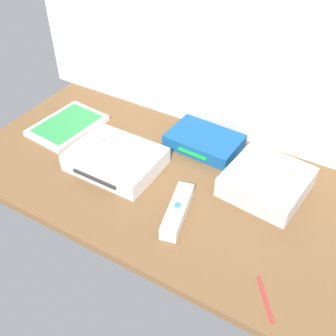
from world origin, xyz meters
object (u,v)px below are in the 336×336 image
at_px(network_router, 204,141).
at_px(stylus_pen, 266,298).
at_px(remote_classic_pad, 117,148).
at_px(mini_computer, 267,181).
at_px(game_console, 116,159).
at_px(game_case, 67,125).
at_px(remote_wand, 178,211).

distance_m(network_router, stylus_pen, 0.45).
bearing_deg(remote_classic_pad, mini_computer, 8.65).
distance_m(game_console, stylus_pen, 0.47).
bearing_deg(network_router, stylus_pen, -46.74).
distance_m(game_console, mini_computer, 0.36).
distance_m(mini_computer, stylus_pen, 0.28).
relative_size(game_console, game_case, 1.04).
bearing_deg(remote_classic_pad, stylus_pen, -28.43).
xyz_separation_m(remote_wand, stylus_pen, (0.23, -0.09, -0.01)).
xyz_separation_m(mini_computer, stylus_pen, (0.10, -0.26, -0.02)).
relative_size(remote_classic_pad, stylus_pen, 1.70).
distance_m(game_case, network_router, 0.38).
distance_m(game_console, network_router, 0.23).
bearing_deg(game_case, remote_classic_pad, -9.59).
bearing_deg(network_router, remote_classic_pad, -127.53).
height_order(mini_computer, network_router, mini_computer).
distance_m(remote_wand, remote_classic_pad, 0.22).
height_order(remote_wand, stylus_pen, remote_wand).
height_order(network_router, remote_classic_pad, remote_classic_pad).
xyz_separation_m(network_router, remote_wand, (0.06, -0.24, -0.00)).
relative_size(mini_computer, remote_classic_pad, 1.21).
bearing_deg(mini_computer, game_console, -162.83).
relative_size(game_console, remote_wand, 1.38).
distance_m(game_case, stylus_pen, 0.69).
bearing_deg(game_case, stylus_pen, -13.70).
xyz_separation_m(game_console, stylus_pen, (0.44, -0.16, -0.02)).
height_order(mini_computer, remote_classic_pad, remote_classic_pad).
relative_size(network_router, stylus_pen, 2.05).
bearing_deg(stylus_pen, game_case, 161.15).
bearing_deg(remote_wand, game_console, 148.77).
relative_size(game_console, network_router, 1.14).
distance_m(network_router, remote_wand, 0.25).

